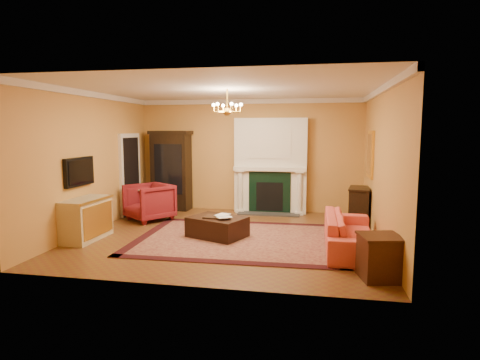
% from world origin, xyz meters
% --- Properties ---
extents(floor, '(6.00, 5.50, 0.02)m').
position_xyz_m(floor, '(0.00, 0.00, -0.01)').
color(floor, brown).
rests_on(floor, ground).
extents(ceiling, '(6.00, 5.50, 0.02)m').
position_xyz_m(ceiling, '(0.00, 0.00, 3.01)').
color(ceiling, silver).
rests_on(ceiling, wall_back).
extents(wall_back, '(6.00, 0.02, 3.00)m').
position_xyz_m(wall_back, '(0.00, 2.76, 1.50)').
color(wall_back, '#B68541').
rests_on(wall_back, floor).
extents(wall_front, '(6.00, 0.02, 3.00)m').
position_xyz_m(wall_front, '(0.00, -2.76, 1.50)').
color(wall_front, '#B68541').
rests_on(wall_front, floor).
extents(wall_left, '(0.02, 5.50, 3.00)m').
position_xyz_m(wall_left, '(-3.01, 0.00, 1.50)').
color(wall_left, '#B68541').
rests_on(wall_left, floor).
extents(wall_right, '(0.02, 5.50, 3.00)m').
position_xyz_m(wall_right, '(3.01, 0.00, 1.50)').
color(wall_right, '#B68541').
rests_on(wall_right, floor).
extents(fireplace, '(1.90, 0.70, 2.50)m').
position_xyz_m(fireplace, '(0.60, 2.57, 1.19)').
color(fireplace, silver).
rests_on(fireplace, wall_back).
extents(crown_molding, '(6.00, 5.50, 0.12)m').
position_xyz_m(crown_molding, '(0.00, 0.96, 2.94)').
color(crown_molding, silver).
rests_on(crown_molding, ceiling).
extents(doorway, '(0.08, 1.05, 2.10)m').
position_xyz_m(doorway, '(-2.95, 1.70, 1.05)').
color(doorway, silver).
rests_on(doorway, wall_left).
extents(tv_panel, '(0.09, 0.95, 0.58)m').
position_xyz_m(tv_panel, '(-2.95, -0.60, 1.35)').
color(tv_panel, black).
rests_on(tv_panel, wall_left).
extents(gilt_mirror, '(0.06, 0.76, 1.05)m').
position_xyz_m(gilt_mirror, '(2.97, 1.40, 1.65)').
color(gilt_mirror, gold).
rests_on(gilt_mirror, wall_right).
extents(chandelier, '(0.63, 0.55, 0.53)m').
position_xyz_m(chandelier, '(-0.00, 0.00, 2.61)').
color(chandelier, gold).
rests_on(chandelier, ceiling).
extents(oriental_rug, '(4.16, 3.15, 0.02)m').
position_xyz_m(oriental_rug, '(0.29, -0.22, 0.01)').
color(oriental_rug, '#490F1B').
rests_on(oriental_rug, floor).
extents(china_cabinet, '(1.07, 0.56, 2.07)m').
position_xyz_m(china_cabinet, '(-2.13, 2.49, 1.04)').
color(china_cabinet, black).
rests_on(china_cabinet, floor).
extents(wingback_armchair, '(1.30, 1.29, 0.98)m').
position_xyz_m(wingback_armchair, '(-2.19, 1.09, 0.49)').
color(wingback_armchair, maroon).
rests_on(wingback_armchair, floor).
extents(pedestal_table, '(0.40, 0.40, 0.72)m').
position_xyz_m(pedestal_table, '(-2.43, 1.43, 0.42)').
color(pedestal_table, black).
rests_on(pedestal_table, floor).
extents(commode, '(0.56, 1.14, 0.83)m').
position_xyz_m(commode, '(-2.73, -0.78, 0.42)').
color(commode, beige).
rests_on(commode, floor).
extents(coral_sofa, '(0.67, 2.24, 0.88)m').
position_xyz_m(coral_sofa, '(2.42, -0.55, 0.44)').
color(coral_sofa, '#CE4D41').
rests_on(coral_sofa, floor).
extents(end_table, '(0.64, 0.64, 0.63)m').
position_xyz_m(end_table, '(2.72, -1.96, 0.31)').
color(end_table, '#36190E').
rests_on(end_table, floor).
extents(console_table, '(0.54, 0.81, 0.84)m').
position_xyz_m(console_table, '(2.78, 1.50, 0.42)').
color(console_table, black).
rests_on(console_table, floor).
extents(leather_ottoman, '(1.30, 1.14, 0.40)m').
position_xyz_m(leather_ottoman, '(-0.19, -0.13, 0.22)').
color(leather_ottoman, black).
rests_on(leather_ottoman, oriental_rug).
extents(ottoman_tray, '(0.49, 0.40, 0.03)m').
position_xyz_m(ottoman_tray, '(-0.20, -0.18, 0.44)').
color(ottoman_tray, black).
rests_on(ottoman_tray, leather_ottoman).
extents(book_a, '(0.23, 0.11, 0.32)m').
position_xyz_m(book_a, '(-0.19, -0.11, 0.61)').
color(book_a, gray).
rests_on(book_a, ottoman_tray).
extents(book_b, '(0.13, 0.19, 0.29)m').
position_xyz_m(book_b, '(-0.05, -0.23, 0.60)').
color(book_b, gray).
rests_on(book_b, ottoman_tray).
extents(topiary_left, '(0.16, 0.16, 0.43)m').
position_xyz_m(topiary_left, '(-0.10, 2.53, 1.47)').
color(topiary_left, gray).
rests_on(topiary_left, fireplace).
extents(topiary_right, '(0.18, 0.18, 0.47)m').
position_xyz_m(topiary_right, '(1.11, 2.53, 1.49)').
color(topiary_right, gray).
rests_on(topiary_right, fireplace).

